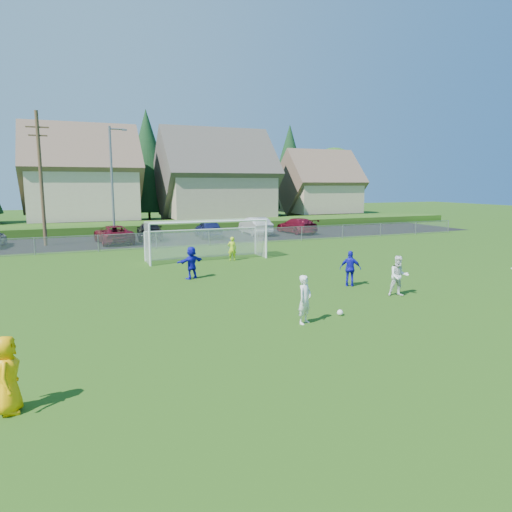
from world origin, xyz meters
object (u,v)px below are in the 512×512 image
(player_white_a, at_px, (305,300))
(car_d, at_px, (150,231))
(goalkeeper, at_px, (232,249))
(car_g, at_px, (297,226))
(car_e, at_px, (208,229))
(car_f, at_px, (255,226))
(soccer_goal, at_px, (206,234))
(referee, at_px, (7,375))
(car_c, at_px, (114,234))
(soccer_ball, at_px, (340,313))
(player_blue_b, at_px, (191,263))
(player_white_b, at_px, (399,276))
(player_blue_a, at_px, (350,269))

(player_white_a, xyz_separation_m, car_d, (-0.79, 25.51, -0.11))
(goalkeeper, relative_size, car_g, 0.29)
(player_white_a, bearing_deg, car_e, 50.32)
(car_d, xyz_separation_m, car_f, (9.68, 0.07, 0.08))
(player_white_a, relative_size, soccer_goal, 0.23)
(referee, height_order, car_c, referee)
(soccer_ball, bearing_deg, player_blue_b, 111.39)
(referee, distance_m, player_white_b, 14.94)
(car_f, distance_m, soccer_goal, 14.17)
(player_blue_a, xyz_separation_m, car_f, (4.18, 21.39, -0.02))
(car_g, xyz_separation_m, soccer_goal, (-12.28, -11.18, 0.90))
(player_white_b, bearing_deg, car_g, 94.80)
(goalkeeper, xyz_separation_m, car_e, (2.07, 11.79, 0.04))
(player_white_a, relative_size, player_blue_b, 1.03)
(player_blue_b, relative_size, car_e, 0.36)
(player_white_a, relative_size, player_blue_a, 1.02)
(player_blue_a, relative_size, car_d, 0.33)
(player_blue_a, xyz_separation_m, soccer_goal, (-3.99, 9.83, 0.80))
(player_blue_b, height_order, car_c, player_blue_b)
(player_white_a, bearing_deg, player_blue_b, 70.49)
(car_d, xyz_separation_m, car_g, (13.79, -0.30, -0.00))
(player_white_b, bearing_deg, car_e, 115.97)
(car_d, height_order, soccer_goal, soccer_goal)
(player_blue_a, bearing_deg, car_g, -75.86)
(referee, distance_m, car_g, 35.54)
(player_white_b, height_order, soccer_goal, soccer_goal)
(referee, distance_m, car_e, 30.58)
(player_white_b, xyz_separation_m, car_d, (-6.30, 23.68, -0.13))
(car_e, distance_m, car_f, 4.80)
(player_blue_a, xyz_separation_m, car_e, (-0.56, 20.59, -0.05))
(referee, xyz_separation_m, soccer_goal, (9.35, 17.02, 0.80))
(player_white_a, bearing_deg, car_d, 61.59)
(car_e, xyz_separation_m, car_g, (8.85, 0.42, -0.05))
(car_e, relative_size, soccer_goal, 0.61)
(player_blue_b, bearing_deg, player_white_a, 77.88)
(player_white_b, relative_size, car_e, 0.38)
(soccer_goal, bearing_deg, car_g, 42.31)
(car_e, height_order, car_g, car_e)
(soccer_ball, relative_size, referee, 0.13)
(referee, bearing_deg, soccer_goal, -24.38)
(soccer_goal, bearing_deg, referee, -118.77)
(soccer_ball, xyz_separation_m, car_g, (11.37, 24.89, 0.62))
(player_white_a, xyz_separation_m, player_blue_b, (-1.63, 8.67, -0.02))
(car_f, bearing_deg, player_white_b, 84.44)
(car_c, distance_m, car_d, 3.25)
(car_g, bearing_deg, player_white_b, 67.50)
(car_d, height_order, car_g, car_d)
(player_blue_a, bearing_deg, goalkeeper, -37.68)
(player_blue_a, height_order, goalkeeper, player_blue_a)
(car_f, bearing_deg, soccer_goal, 57.29)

